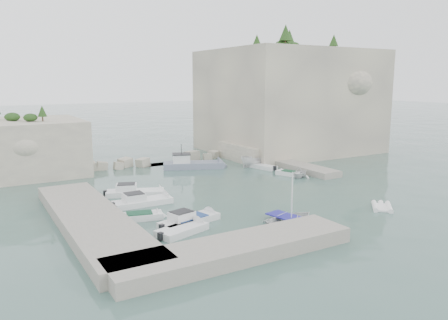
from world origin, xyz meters
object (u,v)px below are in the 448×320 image
inflatable_dinghy (382,209)px  tender_east_c (263,168)px  motorboat_e (182,233)px  motorboat_a (135,195)px  tender_east_d (256,166)px  work_boat (194,168)px  tender_east_b (289,176)px  rowboat (291,223)px  motorboat_b (143,205)px  tender_east_a (300,178)px  motorboat_d (190,224)px  motorboat_c (140,219)px

inflatable_dinghy → tender_east_c: 21.57m
motorboat_e → inflatable_dinghy: motorboat_e is taller
motorboat_a → tender_east_d: (20.21, 6.68, 0.00)m
inflatable_dinghy → work_boat: size_ratio=0.36×
tender_east_b → tender_east_d: size_ratio=0.75×
work_boat → motorboat_a: bearing=-117.1°
rowboat → tender_east_c: 23.68m
motorboat_b → rowboat: (8.96, -11.92, 0.00)m
tender_east_a → tender_east_c: 7.08m
tender_east_d → rowboat: bearing=150.0°
tender_east_b → work_boat: (-8.45, 10.65, 0.00)m
tender_east_c → tender_east_d: 1.86m
motorboat_a → motorboat_e: size_ratio=1.40×
tender_east_c → motorboat_a: bearing=90.4°
inflatable_dinghy → motorboat_d: bearing=118.8°
motorboat_e → tender_east_c: (20.78, 18.02, 0.00)m
inflatable_dinghy → rowboat: bearing=130.1°
tender_east_c → inflatable_dinghy: bearing=163.2°
rowboat → tender_east_c: rowboat is taller
tender_east_a → tender_east_d: (-0.55, 8.90, 0.00)m
motorboat_e → tender_east_d: tender_east_d is taller
motorboat_e → tender_east_a: (21.47, 10.98, 0.00)m
tender_east_b → work_boat: work_boat is taller
motorboat_a → tender_east_d: 21.28m
tender_east_c → work_boat: size_ratio=0.50×
motorboat_e → inflatable_dinghy: (19.37, -3.50, 0.00)m
motorboat_b → motorboat_d: size_ratio=1.02×
motorboat_c → tender_east_a: 23.92m
tender_east_a → work_boat: bearing=18.8°
tender_east_d → work_boat: size_ratio=0.56×
motorboat_c → tender_east_c: 25.95m
motorboat_b → inflatable_dinghy: motorboat_b is taller
motorboat_d → motorboat_e: 2.36m
inflatable_dinghy → work_boat: bearing=59.5°
tender_east_c → tender_east_d: tender_east_d is taller
tender_east_a → tender_east_c: tender_east_a is taller
tender_east_b → motorboat_b: bearing=79.0°
motorboat_d → inflatable_dinghy: 18.60m
motorboat_e → tender_east_c: 27.51m
tender_east_c → work_boat: 9.67m
motorboat_d → work_boat: 24.12m
motorboat_e → tender_east_a: tender_east_a is taller
motorboat_b → motorboat_c: motorboat_b is taller
inflatable_dinghy → tender_east_b: (1.70, 16.06, 0.00)m
rowboat → tender_east_d: 25.37m
motorboat_c → tender_east_b: 23.98m
rowboat → motorboat_a: bearing=17.5°
motorboat_c → tender_east_d: bearing=47.1°
motorboat_a → motorboat_b: same height
motorboat_b → rowboat: size_ratio=1.25×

